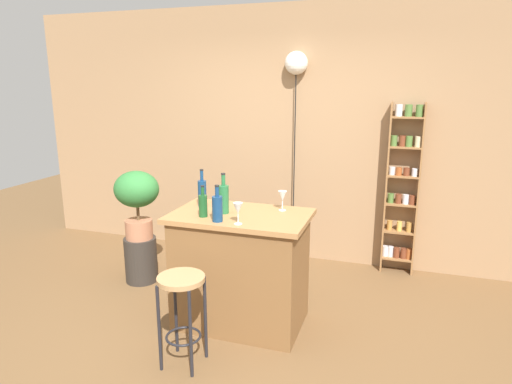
{
  "coord_description": "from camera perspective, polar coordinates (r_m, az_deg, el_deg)",
  "views": [
    {
      "loc": [
        1.2,
        -2.94,
        1.98
      ],
      "look_at": [
        0.05,
        0.55,
        1.08
      ],
      "focal_mm": 31.47,
      "sensor_mm": 36.0,
      "label": 1
    }
  ],
  "objects": [
    {
      "name": "spice_shelf",
      "position": [
        4.86,
        18.1,
        0.5
      ],
      "size": [
        0.33,
        0.14,
        1.79
      ],
      "color": "olive",
      "rests_on": "ground"
    },
    {
      "name": "potted_plant",
      "position": [
        4.56,
        -14.9,
        -0.52
      ],
      "size": [
        0.45,
        0.4,
        0.69
      ],
      "color": "#A86B4C",
      "rests_on": "plant_stool"
    },
    {
      "name": "wine_glass_center",
      "position": [
        3.3,
        -2.31,
        -2.17
      ],
      "size": [
        0.07,
        0.07,
        0.16
      ],
      "color": "silver",
      "rests_on": "kitchen_counter"
    },
    {
      "name": "wine_glass_left",
      "position": [
        3.66,
        3.39,
        -0.59
      ],
      "size": [
        0.07,
        0.07,
        0.16
      ],
      "color": "silver",
      "rests_on": "kitchen_counter"
    },
    {
      "name": "bottle_wine_red",
      "position": [
        3.38,
        -4.94,
        -2.02
      ],
      "size": [
        0.08,
        0.08,
        0.28
      ],
      "color": "navy",
      "rests_on": "kitchen_counter"
    },
    {
      "name": "ground",
      "position": [
        3.74,
        -3.54,
        -18.28
      ],
      "size": [
        12.0,
        12.0,
        0.0
      ],
      "primitive_type": "plane",
      "color": "brown"
    },
    {
      "name": "pendant_globe_light",
      "position": [
        4.91,
        5.14,
        15.76
      ],
      "size": [
        0.24,
        0.24,
        2.3
      ],
      "color": "black",
      "rests_on": "ground"
    },
    {
      "name": "plant_stool",
      "position": [
        4.76,
        -14.41,
        -8.29
      ],
      "size": [
        0.32,
        0.32,
        0.46
      ],
      "primitive_type": "cylinder",
      "color": "#2D2823",
      "rests_on": "ground"
    },
    {
      "name": "bottle_soda_blue",
      "position": [
        3.52,
        -6.75,
        -1.65
      ],
      "size": [
        0.07,
        0.07,
        0.25
      ],
      "color": "#194C23",
      "rests_on": "kitchen_counter"
    },
    {
      "name": "back_wall",
      "position": [
        5.06,
        4.45,
        7.12
      ],
      "size": [
        6.4,
        0.1,
        2.8
      ],
      "primitive_type": "cube",
      "color": "#997551",
      "rests_on": "ground"
    },
    {
      "name": "kitchen_counter",
      "position": [
        3.76,
        -1.94,
        -9.73
      ],
      "size": [
        1.1,
        0.7,
        0.96
      ],
      "color": "brown",
      "rests_on": "ground"
    },
    {
      "name": "bar_stool",
      "position": [
        3.27,
        -9.41,
        -13.35
      ],
      "size": [
        0.33,
        0.33,
        0.68
      ],
      "color": "black",
      "rests_on": "ground"
    },
    {
      "name": "bottle_olive_oil",
      "position": [
        3.59,
        -4.13,
        -0.78
      ],
      "size": [
        0.08,
        0.08,
        0.33
      ],
      "color": "#236638",
      "rests_on": "kitchen_counter"
    },
    {
      "name": "bottle_spirits_clear",
      "position": [
        3.81,
        -6.86,
        -0.04
      ],
      "size": [
        0.07,
        0.07,
        0.32
      ],
      "color": "navy",
      "rests_on": "kitchen_counter"
    }
  ]
}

